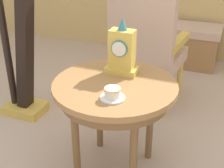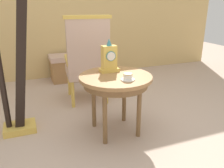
# 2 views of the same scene
# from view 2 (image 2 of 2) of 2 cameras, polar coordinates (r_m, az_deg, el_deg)

# --- Properties ---
(ground_plane) EXTENTS (10.00, 10.00, 0.00)m
(ground_plane) POSITION_cam_2_polar(r_m,az_deg,el_deg) (2.45, 1.22, -12.21)
(ground_plane) COLOR #BCA38E
(side_table) EXTENTS (0.71, 0.71, 0.61)m
(side_table) POSITION_cam_2_polar(r_m,az_deg,el_deg) (2.28, 0.88, 0.32)
(side_table) COLOR #9E7042
(side_table) RESTS_ON ground
(teacup_left) EXTENTS (0.13, 0.13, 0.06)m
(teacup_left) POSITION_cam_2_polar(r_m,az_deg,el_deg) (2.12, 3.88, 1.69)
(teacup_left) COLOR white
(teacup_left) RESTS_ON side_table
(mantel_clock) EXTENTS (0.19, 0.11, 0.34)m
(mantel_clock) POSITION_cam_2_polar(r_m,az_deg,el_deg) (2.35, -0.79, 6.20)
(mantel_clock) COLOR gold
(mantel_clock) RESTS_ON side_table
(armchair) EXTENTS (0.59, 0.58, 1.14)m
(armchair) POSITION_cam_2_polar(r_m,az_deg,el_deg) (3.01, -6.07, 6.08)
(armchair) COLOR #CCA893
(armchair) RESTS_ON ground
(harp) EXTENTS (0.40, 0.24, 1.72)m
(harp) POSITION_cam_2_polar(r_m,az_deg,el_deg) (2.44, -22.69, 3.85)
(harp) COLOR gold
(harp) RESTS_ON ground
(window_bench) EXTENTS (0.90, 0.40, 0.44)m
(window_bench) POSITION_cam_2_polar(r_m,az_deg,el_deg) (4.10, -8.64, 4.26)
(window_bench) COLOR #CCA893
(window_bench) RESTS_ON ground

